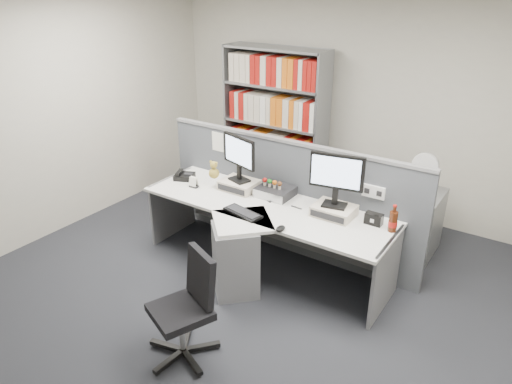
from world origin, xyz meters
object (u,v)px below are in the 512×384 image
Objects in this scene: mouse at (281,228)px; desk_fan at (425,168)px; shelving_unit at (275,126)px; office_chair at (188,304)px; monitor_right at (337,176)px; desktop_pc at (275,192)px; desk_calendar at (194,183)px; cola_bottle at (393,222)px; desk_phone at (184,176)px; desk at (253,237)px; speaker at (374,219)px; filing_cabinet at (416,222)px; keyboard at (243,213)px; monitor_left at (239,155)px.

desk_fan is at bearing 62.71° from mouse.
shelving_unit is 2.15m from desk_fan.
monitor_right is at bearing 72.60° from office_chair.
desktop_pc is at bearing -142.48° from desk_fan.
monitor_right reaches higher than desk_calendar.
monitor_right is at bearing -179.06° from cola_bottle.
cola_bottle is 2.58m from shelving_unit.
cola_bottle is at bearing 2.95° from desk_phone.
office_chair is at bearing -81.16° from desk.
shelving_unit is at bearing 167.92° from desk_fan.
filing_cabinet is (0.16, 0.97, -0.42)m from speaker.
desk_phone is at bearing 132.07° from office_chair.
cola_bottle is (1.23, 0.39, 0.36)m from desk.
desk is 7.35× the size of desktop_pc.
desktop_pc is 0.74m from mouse.
office_chair is at bearing -111.66° from desk_fan.
monitor_right is 1.21× the size of keyboard.
monitor_left is at bearing -148.11° from desk_fan.
desktop_pc is (0.40, 0.07, -0.34)m from monitor_left.
shelving_unit is 2.24m from filing_cabinet.
desk_calendar is (-0.85, -0.30, 0.00)m from desktop_pc.
desk is at bearing -150.10° from monitor_right.
filing_cabinet is at bearing 31.90° from monitor_left.
monitor_left is 0.69m from keyboard.
monitor_left is 0.78m from desk_phone.
desk_fan reaches higher than desk_calendar.
desk_fan is at bearing 31.89° from monitor_left.
speaker is 0.18× the size of office_chair.
mouse is 0.99m from cola_bottle.
speaker is (1.11, 0.50, 0.04)m from keyboard.
desk_phone is 1.04× the size of cola_bottle.
desktop_pc is 3.07× the size of desk_calendar.
monitor_right is 4.46× the size of desk_calendar.
desk_fan is 0.51× the size of office_chair.
monitor_left is 0.24× the size of shelving_unit.
monitor_right reaches higher than speaker.
monitor_right reaches higher than keyboard.
desktop_pc is 1.10m from desk_phone.
desktop_pc reaches higher than desk_phone.
desktop_pc reaches higher than desk.
shelving_unit is at bearing 115.96° from desk.
desktop_pc is 0.51× the size of filing_cabinet.
office_chair is at bearing -118.42° from speaker.
desk_fan is at bearing 49.17° from keyboard.
cola_bottle is 1.91m from office_chair.
filing_cabinet is (0.80, 1.55, -0.39)m from mouse.
desk_fan is (2.32, 1.13, 0.23)m from desk_phone.
desk is 2.12m from shelving_unit.
desk_fan reaches higher than speaker.
shelving_unit reaches higher than speaker.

